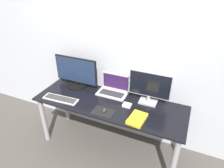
% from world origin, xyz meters
% --- Properties ---
extents(ground_plane, '(12.00, 12.00, 0.00)m').
position_xyz_m(ground_plane, '(0.00, 0.00, 0.00)').
color(ground_plane, '#4C4742').
extents(wall_back, '(7.00, 0.05, 2.50)m').
position_xyz_m(wall_back, '(0.00, 0.69, 1.25)').
color(wall_back, silver).
rests_on(wall_back, ground_plane).
extents(desk, '(1.83, 0.62, 0.71)m').
position_xyz_m(desk, '(0.00, 0.31, 0.58)').
color(desk, black).
rests_on(desk, ground_plane).
extents(monitor_left, '(0.60, 0.26, 0.42)m').
position_xyz_m(monitor_left, '(-0.57, 0.50, 0.91)').
color(monitor_left, black).
rests_on(monitor_left, desk).
extents(monitor_right, '(0.49, 0.14, 0.40)m').
position_xyz_m(monitor_right, '(0.43, 0.50, 0.93)').
color(monitor_right, '#B2B2B7').
rests_on(monitor_right, desk).
extents(laptop, '(0.38, 0.23, 0.24)m').
position_xyz_m(laptop, '(-0.04, 0.54, 0.77)').
color(laptop, silver).
rests_on(laptop, desk).
extents(keyboard, '(0.45, 0.15, 0.02)m').
position_xyz_m(keyboard, '(-0.57, 0.13, 0.72)').
color(keyboard, silver).
rests_on(keyboard, desk).
extents(mousepad, '(0.25, 0.17, 0.00)m').
position_xyz_m(mousepad, '(0.01, 0.12, 0.71)').
color(mousepad, black).
rests_on(mousepad, desk).
extents(mouse, '(0.04, 0.06, 0.03)m').
position_xyz_m(mouse, '(0.02, 0.13, 0.73)').
color(mouse, '#333333').
rests_on(mouse, mousepad).
extents(book, '(0.18, 0.25, 0.03)m').
position_xyz_m(book, '(0.40, 0.14, 0.73)').
color(book, yellow).
rests_on(book, desk).
extents(power_brick, '(0.10, 0.08, 0.03)m').
position_xyz_m(power_brick, '(0.22, 0.33, 0.72)').
color(power_brick, white).
rests_on(power_brick, desk).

